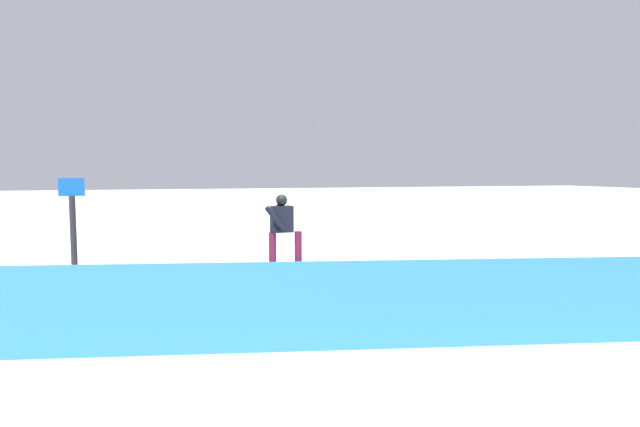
{
  "coord_description": "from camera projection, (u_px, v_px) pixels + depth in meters",
  "views": [
    {
      "loc": [
        2.79,
        9.26,
        2.32
      ],
      "look_at": [
        0.38,
        0.92,
        1.6
      ],
      "focal_mm": 28.45,
      "sensor_mm": 36.0,
      "label": 1
    }
  ],
  "objects": [
    {
      "name": "ground_plane",
      "position": [
        325.0,
        291.0,
        9.83
      ],
      "size": [
        120.0,
        120.0,
        0.0
      ],
      "primitive_type": "plane",
      "color": "white"
    },
    {
      "name": "grind_box",
      "position": [
        325.0,
        279.0,
        9.81
      ],
      "size": [
        6.53,
        1.86,
        0.52
      ],
      "color": "blue",
      "rests_on": "ground_plane"
    },
    {
      "name": "snowboarder",
      "position": [
        283.0,
        228.0,
        9.65
      ],
      "size": [
        1.6,
        0.49,
        1.37
      ],
      "color": "#3F8E57",
      "rests_on": "grind_box"
    },
    {
      "name": "safety_fence",
      "position": [
        398.0,
        305.0,
        6.62
      ],
      "size": [
        11.89,
        2.46,
        1.17
      ],
      "primitive_type": "cube",
      "rotation": [
        0.0,
        0.0,
        -0.2
      ],
      "color": "#3283E2",
      "rests_on": "ground_plane"
    },
    {
      "name": "trail_marker",
      "position": [
        74.0,
        240.0,
        8.48
      ],
      "size": [
        0.4,
        0.1,
        2.22
      ],
      "color": "#262628",
      "rests_on": "ground_plane"
    }
  ]
}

